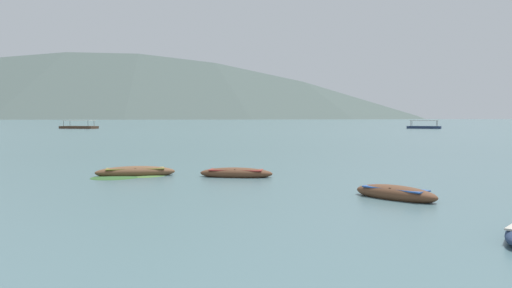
{
  "coord_description": "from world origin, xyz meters",
  "views": [
    {
      "loc": [
        -1.06,
        -4.42,
        3.14
      ],
      "look_at": [
        -3.03,
        30.47,
        1.31
      ],
      "focal_mm": 35.55,
      "sensor_mm": 36.0,
      "label": 1
    }
  ],
  "objects": [
    {
      "name": "rowboat_6",
      "position": [
        -3.62,
        22.15,
        0.19
      ],
      "size": [
        3.97,
        1.48,
        0.62
      ],
      "color": "brown",
      "rests_on": "ground"
    },
    {
      "name": "rowboat_0",
      "position": [
        3.23,
        15.35,
        0.2
      ],
      "size": [
        3.32,
        3.27,
        0.66
      ],
      "color": "brown",
      "rests_on": "ground"
    },
    {
      "name": "rowboat_4",
      "position": [
        -9.1,
        22.37,
        0.2
      ],
      "size": [
        4.41,
        2.39,
        0.66
      ],
      "color": "brown",
      "rests_on": "ground"
    },
    {
      "name": "mountain_2",
      "position": [
        121.95,
        1944.86,
        96.6
      ],
      "size": [
        749.45,
        749.45,
        193.2
      ],
      "primitive_type": "cone",
      "color": "slate",
      "rests_on": "ground"
    },
    {
      "name": "ferry_0",
      "position": [
        -59.43,
        136.28,
        0.45
      ],
      "size": [
        10.96,
        5.98,
        2.54
      ],
      "color": "#4C3323",
      "rests_on": "ground"
    },
    {
      "name": "weed_patch_4",
      "position": [
        -8.45,
        22.62,
        0.0
      ],
      "size": [
        2.9,
        3.16,
        0.14
      ],
      "primitive_type": "ellipsoid",
      "rotation": [
        0.0,
        0.0,
        2.68
      ],
      "color": "#477033",
      "rests_on": "ground"
    },
    {
      "name": "weed_patch_5",
      "position": [
        -9.85,
        21.63,
        0.0
      ],
      "size": [
        3.63,
        3.69,
        0.14
      ],
      "primitive_type": "ellipsoid",
      "rotation": [
        0.0,
        0.0,
        0.86
      ],
      "color": "#2D5628",
      "rests_on": "ground"
    },
    {
      "name": "ferry_1",
      "position": [
        38.45,
        141.56,
        0.45
      ],
      "size": [
        9.58,
        6.18,
        2.54
      ],
      "color": "navy",
      "rests_on": "ground"
    },
    {
      "name": "mountain_1",
      "position": [
        -432.33,
        1706.1,
        245.23
      ],
      "size": [
        1986.17,
        1986.17,
        490.46
      ],
      "primitive_type": "cone",
      "color": "#4C5B56",
      "rests_on": "ground"
    },
    {
      "name": "ground_plane",
      "position": [
        0.0,
        1500.0,
        0.0
      ],
      "size": [
        6000.0,
        6000.0,
        0.0
      ],
      "primitive_type": "plane",
      "color": "slate"
    }
  ]
}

